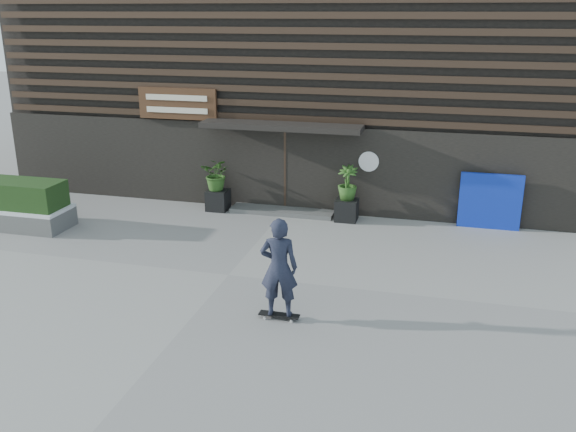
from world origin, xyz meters
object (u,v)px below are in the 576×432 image
(raised_bed, at_px, (8,216))
(skateboarder, at_px, (279,268))
(blue_tarp, at_px, (490,201))
(planter_pot_left, at_px, (218,200))
(planter_pot_right, at_px, (347,210))

(raised_bed, bearing_deg, skateboarder, -21.38)
(blue_tarp, bearing_deg, skateboarder, -122.16)
(planter_pot_left, relative_size, raised_bed, 0.17)
(planter_pot_right, relative_size, raised_bed, 0.17)
(blue_tarp, bearing_deg, planter_pot_left, -177.49)
(planter_pot_right, bearing_deg, skateboarder, -92.54)
(planter_pot_right, bearing_deg, blue_tarp, 4.53)
(planter_pot_left, relative_size, skateboarder, 0.30)
(raised_bed, bearing_deg, planter_pot_right, 17.21)
(raised_bed, relative_size, skateboarder, 1.74)
(planter_pot_left, bearing_deg, planter_pot_right, 0.00)
(planter_pot_left, xyz_separation_m, blue_tarp, (7.59, 0.30, 0.45))
(planter_pot_left, xyz_separation_m, skateboarder, (3.53, -6.09, 0.75))
(planter_pot_left, relative_size, blue_tarp, 0.37)
(skateboarder, bearing_deg, planter_pot_right, 87.46)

